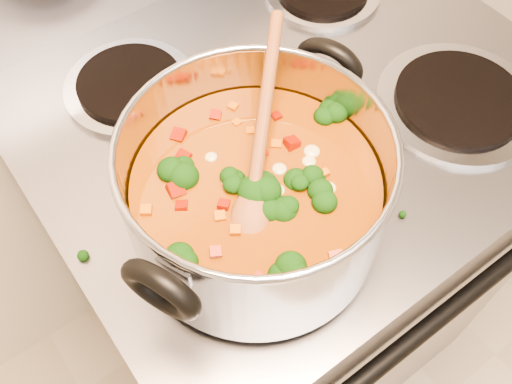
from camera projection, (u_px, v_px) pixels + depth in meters
electric_range at (280, 247)px, 1.17m from camera, size 0.73×0.66×1.08m
stockpot at (256, 194)px, 0.60m from camera, size 0.34×0.28×0.17m
wooden_spoon at (257, 163)px, 0.57m from camera, size 0.19×0.20×0.10m
cooktop_crumbs at (311, 219)px, 0.68m from camera, size 0.36×0.36×0.01m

